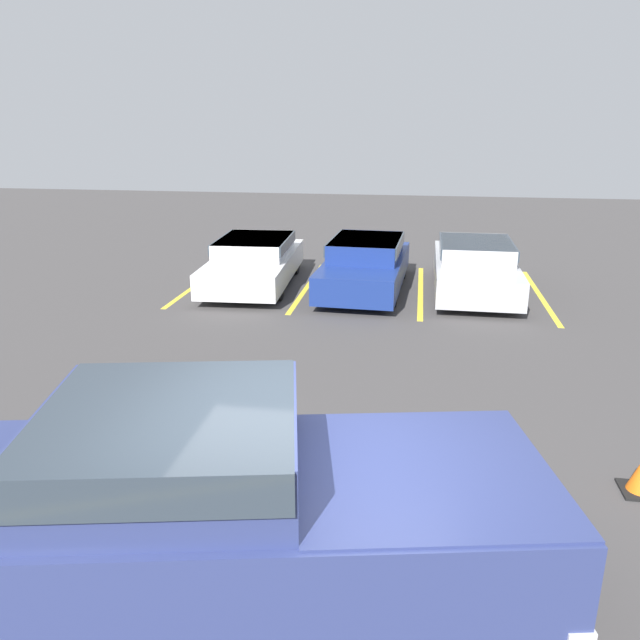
% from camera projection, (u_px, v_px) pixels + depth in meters
% --- Properties ---
extents(ground_plane, '(60.00, 60.00, 0.00)m').
position_uv_depth(ground_plane, '(315.00, 588.00, 5.42)').
color(ground_plane, '#423F3F').
extents(stall_stripe_a, '(0.12, 4.79, 0.01)m').
position_uv_depth(stall_stripe_a, '(201.00, 282.00, 15.64)').
color(stall_stripe_a, yellow).
rests_on(stall_stripe_a, ground_plane).
extents(stall_stripe_b, '(0.12, 4.79, 0.01)m').
position_uv_depth(stall_stripe_b, '(308.00, 286.00, 15.24)').
color(stall_stripe_b, yellow).
rests_on(stall_stripe_b, ground_plane).
extents(stall_stripe_c, '(0.12, 4.79, 0.01)m').
position_uv_depth(stall_stripe_c, '(421.00, 291.00, 14.83)').
color(stall_stripe_c, yellow).
rests_on(stall_stripe_c, ground_plane).
extents(stall_stripe_d, '(0.12, 4.79, 0.01)m').
position_uv_depth(stall_stripe_d, '(540.00, 296.00, 14.42)').
color(stall_stripe_d, yellow).
rests_on(stall_stripe_d, ground_plane).
extents(pickup_truck, '(5.80, 3.12, 1.78)m').
position_uv_depth(pickup_truck, '(212.00, 508.00, 5.04)').
color(pickup_truck, navy).
rests_on(pickup_truck, ground_plane).
extents(parked_sedan_a, '(2.04, 4.52, 1.16)m').
position_uv_depth(parked_sedan_a, '(254.00, 260.00, 15.21)').
color(parked_sedan_a, silver).
rests_on(parked_sedan_a, ground_plane).
extents(parked_sedan_b, '(1.96, 4.49, 1.22)m').
position_uv_depth(parked_sedan_b, '(366.00, 263.00, 14.76)').
color(parked_sedan_b, navy).
rests_on(parked_sedan_b, ground_plane).
extents(parked_sedan_c, '(1.86, 4.47, 1.18)m').
position_uv_depth(parked_sedan_c, '(475.00, 265.00, 14.61)').
color(parked_sedan_c, '#B7BABF').
rests_on(parked_sedan_c, ground_plane).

